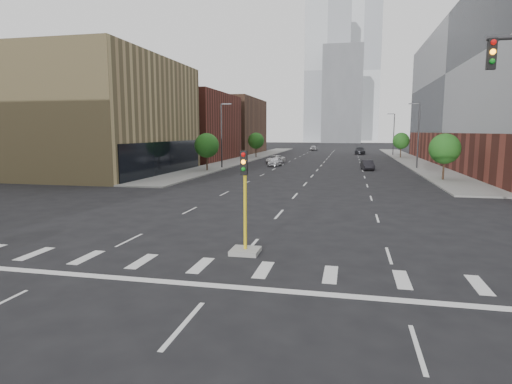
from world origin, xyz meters
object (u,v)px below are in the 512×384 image
(car_deep_right, at_px, (360,151))
(car_mid_right, at_px, (367,165))
(car_far_left, at_px, (275,159))
(car_near_left, at_px, (275,162))
(median_traffic_signal, at_px, (245,231))
(car_distant, at_px, (314,148))

(car_deep_right, bearing_deg, car_mid_right, -88.30)
(car_far_left, distance_m, car_deep_right, 35.41)
(car_near_left, bearing_deg, car_far_left, 104.71)
(car_near_left, relative_size, car_far_left, 0.85)
(median_traffic_signal, bearing_deg, car_deep_right, 85.58)
(median_traffic_signal, relative_size, car_far_left, 0.92)
(car_deep_right, bearing_deg, car_distant, 126.60)
(car_near_left, bearing_deg, car_mid_right, -10.12)
(median_traffic_signal, height_order, car_near_left, median_traffic_signal)
(car_far_left, height_order, car_deep_right, car_deep_right)
(car_near_left, height_order, car_far_left, car_near_left)
(car_near_left, height_order, car_deep_right, car_deep_right)
(median_traffic_signal, xyz_separation_m, car_distant, (-5.50, 101.59, -0.23))
(car_near_left, xyz_separation_m, car_deep_right, (13.30, 37.92, 0.15))
(car_mid_right, relative_size, car_far_left, 0.85)
(median_traffic_signal, distance_m, car_distant, 101.74)
(car_mid_right, distance_m, car_distant, 60.05)
(median_traffic_signal, distance_m, car_deep_right, 84.71)
(median_traffic_signal, height_order, car_far_left, median_traffic_signal)
(car_mid_right, relative_size, car_deep_right, 0.71)
(median_traffic_signal, height_order, car_deep_right, median_traffic_signal)
(car_near_left, distance_m, car_deep_right, 40.18)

